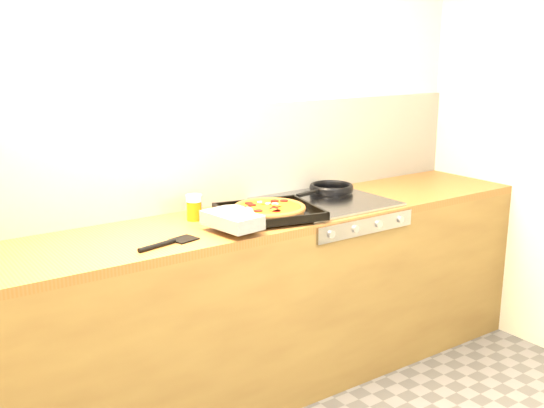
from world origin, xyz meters
TOP-DOWN VIEW (x-y plane):
  - room_shell at (0.00, 1.39)m, footprint 3.20×3.20m
  - counter_run at (0.00, 1.10)m, footprint 3.20×0.62m
  - stovetop at (0.45, 1.10)m, footprint 0.60×0.56m
  - pizza_on_tray at (-0.03, 1.00)m, footprint 0.62×0.48m
  - frying_pan at (0.58, 1.21)m, footprint 0.42×0.28m
  - tomato_can at (-0.23, 1.26)m, footprint 0.08×0.08m
  - juice_glass at (-0.26, 1.20)m, footprint 0.09×0.09m
  - wooden_spoon at (0.19, 1.29)m, footprint 0.30×0.06m
  - black_spatula at (-0.52, 0.93)m, footprint 0.29×0.11m

SIDE VIEW (x-z plane):
  - counter_run at x=0.00m, z-range 0.00..0.90m
  - stovetop at x=0.45m, z-range 0.90..0.92m
  - black_spatula at x=-0.52m, z-range 0.90..0.92m
  - wooden_spoon at x=0.19m, z-range 0.90..0.92m
  - frying_pan at x=0.58m, z-range 0.92..0.96m
  - pizza_on_tray at x=-0.03m, z-range 0.91..0.98m
  - tomato_can at x=-0.23m, z-range 0.90..1.01m
  - juice_glass at x=-0.26m, z-range 0.90..1.02m
  - room_shell at x=0.00m, z-range -0.45..2.75m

